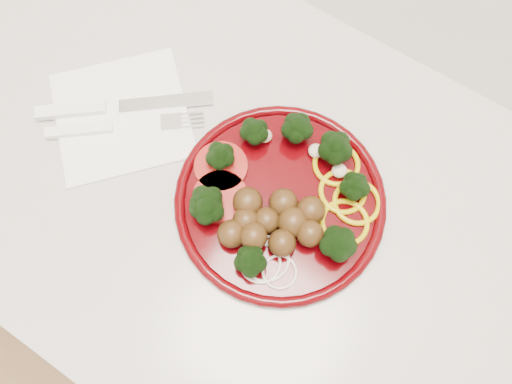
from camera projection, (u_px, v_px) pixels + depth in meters
The scene contains 5 objects.
counter at pixel (206, 233), 1.09m from camera, with size 2.40×0.60×0.90m.
plate at pixel (278, 199), 0.62m from camera, with size 0.27×0.27×0.06m.
napkin at pixel (122, 115), 0.68m from camera, with size 0.18×0.18×0.00m, color white.
knife at pixel (101, 108), 0.68m from camera, with size 0.20×0.17×0.01m.
fork at pixel (98, 128), 0.67m from camera, with size 0.17×0.15×0.01m.
Camera 1 is at (0.25, 1.53, 1.51)m, focal length 35.00 mm.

